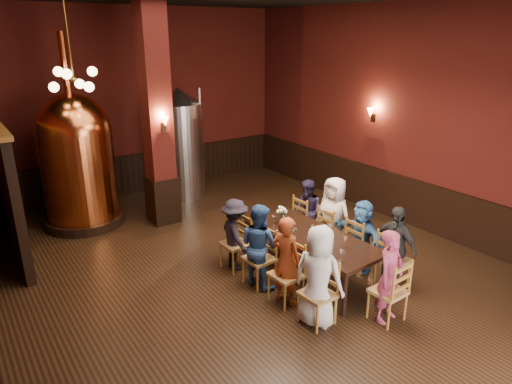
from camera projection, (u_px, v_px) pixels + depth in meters
room at (246, 142)px, 7.24m from camera, size 10.00×10.02×4.50m
wainscot_right at (397, 197)px, 9.96m from camera, size 0.08×9.90×1.00m
wainscot_back at (139, 173)px, 11.65m from camera, size 7.90×0.08×1.00m
column at (157, 118)px, 9.24m from camera, size 0.58×0.58×4.50m
partition at (4, 189)px, 8.33m from camera, size 0.22×3.50×2.40m
pendant_cluster at (73, 79)px, 8.22m from camera, size 0.90×0.90×1.70m
sconce_wall at (373, 114)px, 9.98m from camera, size 0.20×0.20×0.36m
sconce_column at (163, 123)px, 9.02m from camera, size 0.20×0.20×0.36m
dining_table at (312, 239)px, 7.51m from camera, size 1.10×2.44×0.75m
chair_0 at (318, 294)px, 6.35m from camera, size 0.48×0.48×0.92m
person_0 at (318, 276)px, 6.26m from camera, size 0.72×0.85×1.48m
chair_1 at (286, 275)px, 6.85m from camera, size 0.48×0.48×0.92m
person_1 at (286, 260)px, 6.77m from camera, size 0.45×0.58×1.40m
chair_2 at (259, 258)px, 7.35m from camera, size 0.48×0.48×0.92m
person_2 at (259, 245)px, 7.27m from camera, size 0.45×0.73×1.39m
chair_3 at (235, 244)px, 7.85m from camera, size 0.48×0.48×0.92m
person_3 at (235, 235)px, 7.79m from camera, size 0.61×0.89×1.27m
chair_4 at (393, 259)px, 7.33m from camera, size 0.48×0.48×0.92m
person_4 at (394, 246)px, 7.25m from camera, size 0.36×0.81×1.37m
chair_5 at (361, 244)px, 7.83m from camera, size 0.48×0.48×0.92m
person_5 at (361, 235)px, 7.77m from camera, size 0.46×1.19×1.26m
chair_6 at (332, 232)px, 8.32m from camera, size 0.48×0.48×0.92m
person_6 at (333, 217)px, 8.23m from camera, size 0.60×0.80×1.50m
chair_7 at (307, 220)px, 8.82m from camera, size 0.48×0.48×0.92m
person_7 at (307, 212)px, 8.77m from camera, size 0.41×0.66×1.27m
chair_8 at (388, 291)px, 6.43m from camera, size 0.48×0.48×0.92m
person_8 at (390, 277)px, 6.35m from camera, size 0.56×0.43×1.38m
copper_kettle at (78, 159)px, 9.40m from camera, size 1.80×1.80×3.92m
steel_vessel at (181, 143)px, 11.11m from camera, size 1.32×1.32×2.67m
rose_vase at (282, 212)px, 7.90m from camera, size 0.19×0.19×0.32m
wine_glass_0 at (345, 242)px, 7.06m from camera, size 0.07×0.07×0.17m
wine_glass_1 at (293, 232)px, 7.41m from camera, size 0.07×0.07×0.17m
wine_glass_2 at (313, 230)px, 7.47m from camera, size 0.07×0.07×0.17m
wine_glass_3 at (318, 231)px, 7.46m from camera, size 0.07×0.07×0.17m
wine_glass_4 at (284, 220)px, 7.86m from camera, size 0.07×0.07×0.17m
wine_glass_5 at (341, 255)px, 6.64m from camera, size 0.07×0.07×0.17m
wine_glass_6 at (295, 233)px, 7.37m from camera, size 0.07×0.07×0.17m
wine_glass_7 at (330, 229)px, 7.51m from camera, size 0.07×0.07×0.17m
wine_glass_8 at (274, 221)px, 7.85m from camera, size 0.07×0.07×0.17m
wine_glass_9 at (327, 251)px, 6.78m from camera, size 0.07×0.07×0.17m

